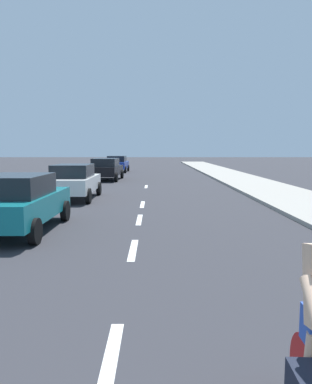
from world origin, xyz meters
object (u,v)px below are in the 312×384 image
at_px(parked_car_white, 74,181).
at_px(parked_car_black, 106,168).
at_px(parked_car_teal, 18,201).
at_px(parked_car_blue, 117,163).

bearing_deg(parked_car_white, parked_car_black, 89.53).
xyz_separation_m(parked_car_teal, parked_car_black, (0.25, 16.86, 0.00)).
bearing_deg(parked_car_white, parked_car_blue, 90.11).
distance_m(parked_car_white, parked_car_black, 10.26).
bearing_deg(parked_car_black, parked_car_teal, -88.26).
bearing_deg(parked_car_black, parked_car_blue, 93.13).
bearing_deg(parked_car_teal, parked_car_blue, 90.13).
bearing_deg(parked_car_blue, parked_car_teal, -88.90).
xyz_separation_m(parked_car_teal, parked_car_blue, (0.17, 26.01, 0.00)).
relative_size(parked_car_teal, parked_car_blue, 0.98).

